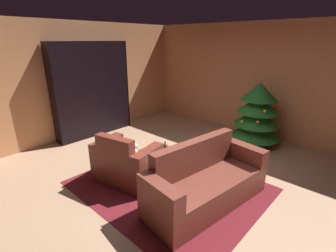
% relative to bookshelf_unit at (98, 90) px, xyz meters
% --- Properties ---
extents(ground_plane, '(7.51, 7.51, 0.00)m').
position_rel_bookshelf_unit_xyz_m(ground_plane, '(2.92, -0.41, -1.12)').
color(ground_plane, tan).
extents(wall_back, '(6.38, 0.06, 2.69)m').
position_rel_bookshelf_unit_xyz_m(wall_back, '(2.92, 2.63, 0.23)').
color(wall_back, tan).
rests_on(wall_back, ground).
extents(wall_left, '(0.06, 6.14, 2.69)m').
position_rel_bookshelf_unit_xyz_m(wall_left, '(-0.24, -0.41, 0.23)').
color(wall_left, tan).
rests_on(wall_left, ground).
extents(area_rug, '(2.85, 2.36, 0.01)m').
position_rel_bookshelf_unit_xyz_m(area_rug, '(2.98, -0.65, -1.12)').
color(area_rug, maroon).
rests_on(area_rug, ground).
extents(bookshelf_unit, '(0.33, 1.94, 2.25)m').
position_rel_bookshelf_unit_xyz_m(bookshelf_unit, '(0.00, 0.00, 0.00)').
color(bookshelf_unit, black).
rests_on(bookshelf_unit, ground).
extents(armchair_red, '(1.15, 0.87, 0.88)m').
position_rel_bookshelf_unit_xyz_m(armchair_red, '(2.35, -1.02, -0.80)').
color(armchair_red, maroon).
rests_on(armchair_red, ground).
extents(couch_red, '(0.97, 2.00, 0.91)m').
position_rel_bookshelf_unit_xyz_m(couch_red, '(3.65, -0.60, -0.80)').
color(couch_red, brown).
rests_on(couch_red, ground).
extents(coffee_table, '(0.66, 0.66, 0.41)m').
position_rel_bookshelf_unit_xyz_m(coffee_table, '(2.86, -0.51, -0.75)').
color(coffee_table, black).
rests_on(coffee_table, ground).
extents(book_stack_on_table, '(0.23, 0.18, 0.12)m').
position_rel_bookshelf_unit_xyz_m(book_stack_on_table, '(2.88, -0.46, -0.65)').
color(book_stack_on_table, '#3A5283').
rests_on(book_stack_on_table, coffee_table).
extents(bottle_on_table, '(0.06, 0.06, 0.24)m').
position_rel_bookshelf_unit_xyz_m(bottle_on_table, '(2.69, -0.43, -0.62)').
color(bottle_on_table, '#52281E').
rests_on(bottle_on_table, coffee_table).
extents(decorated_tree, '(1.10, 1.10, 1.41)m').
position_rel_bookshelf_unit_xyz_m(decorated_tree, '(3.22, 2.00, -0.41)').
color(decorated_tree, brown).
rests_on(decorated_tree, ground).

